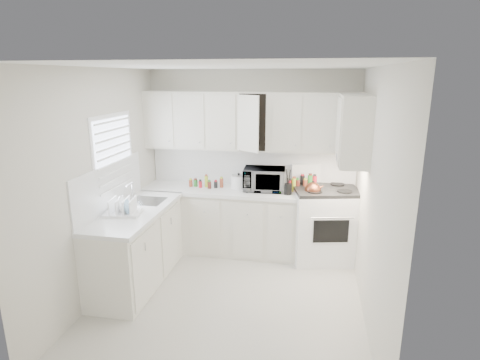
% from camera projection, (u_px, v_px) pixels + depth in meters
% --- Properties ---
extents(floor, '(3.20, 3.20, 0.00)m').
position_uv_depth(floor, '(229.00, 299.00, 4.53)').
color(floor, '#B8B4A8').
rests_on(floor, ground).
extents(ceiling, '(3.20, 3.20, 0.00)m').
position_uv_depth(ceiling, '(227.00, 66.00, 3.86)').
color(ceiling, white).
rests_on(ceiling, ground).
extents(wall_back, '(3.00, 0.00, 3.00)m').
position_uv_depth(wall_back, '(251.00, 161.00, 5.72)').
color(wall_back, beige).
rests_on(wall_back, ground).
extents(wall_front, '(3.00, 0.00, 3.00)m').
position_uv_depth(wall_front, '(177.00, 258.00, 2.68)').
color(wall_front, beige).
rests_on(wall_front, ground).
extents(wall_left, '(0.00, 3.20, 3.20)m').
position_uv_depth(wall_left, '(100.00, 185.00, 4.47)').
color(wall_left, beige).
rests_on(wall_left, ground).
extents(wall_right, '(0.00, 3.20, 3.20)m').
position_uv_depth(wall_right, '(373.00, 200.00, 3.93)').
color(wall_right, beige).
rests_on(wall_right, ground).
extents(window_blinds, '(0.06, 0.96, 1.06)m').
position_uv_depth(window_blinds, '(115.00, 158.00, 4.73)').
color(window_blinds, white).
rests_on(window_blinds, wall_left).
extents(lower_cabinets_back, '(2.22, 0.60, 0.90)m').
position_uv_depth(lower_cabinets_back, '(222.00, 221.00, 5.72)').
color(lower_cabinets_back, beige).
rests_on(lower_cabinets_back, floor).
extents(lower_cabinets_left, '(0.60, 1.60, 0.90)m').
position_uv_depth(lower_cabinets_left, '(137.00, 248.00, 4.82)').
color(lower_cabinets_left, beige).
rests_on(lower_cabinets_left, floor).
extents(countertop_back, '(2.24, 0.64, 0.05)m').
position_uv_depth(countertop_back, '(221.00, 190.00, 5.59)').
color(countertop_back, silver).
rests_on(countertop_back, lower_cabinets_back).
extents(countertop_left, '(0.64, 1.62, 0.05)m').
position_uv_depth(countertop_left, '(135.00, 212.00, 4.70)').
color(countertop_left, silver).
rests_on(countertop_left, lower_cabinets_left).
extents(backsplash_back, '(2.98, 0.02, 0.55)m').
position_uv_depth(backsplash_back, '(251.00, 166.00, 5.73)').
color(backsplash_back, silver).
rests_on(backsplash_back, wall_back).
extents(backsplash_left, '(0.02, 1.60, 0.55)m').
position_uv_depth(backsplash_left, '(110.00, 187.00, 4.68)').
color(backsplash_left, silver).
rests_on(backsplash_left, wall_left).
extents(upper_cabinets_back, '(3.00, 0.33, 0.80)m').
position_uv_depth(upper_cabinets_back, '(250.00, 150.00, 5.51)').
color(upper_cabinets_back, beige).
rests_on(upper_cabinets_back, wall_back).
extents(upper_cabinets_right, '(0.33, 0.90, 0.80)m').
position_uv_depth(upper_cabinets_right, '(351.00, 163.00, 4.68)').
color(upper_cabinets_right, beige).
rests_on(upper_cabinets_right, wall_right).
extents(sink, '(0.42, 0.38, 0.30)m').
position_uv_depth(sink, '(146.00, 192.00, 4.99)').
color(sink, gray).
rests_on(sink, countertop_left).
extents(stove, '(0.99, 0.87, 1.32)m').
position_uv_depth(stove, '(325.00, 214.00, 5.40)').
color(stove, white).
rests_on(stove, floor).
extents(tea_kettle, '(0.27, 0.23, 0.24)m').
position_uv_depth(tea_kettle, '(313.00, 189.00, 5.18)').
color(tea_kettle, maroon).
rests_on(tea_kettle, stove).
extents(frying_pan, '(0.37, 0.50, 0.04)m').
position_uv_depth(frying_pan, '(339.00, 190.00, 5.44)').
color(frying_pan, black).
rests_on(frying_pan, stove).
extents(microwave, '(0.59, 0.35, 0.39)m').
position_uv_depth(microwave, '(264.00, 177.00, 5.46)').
color(microwave, gray).
rests_on(microwave, countertop_back).
extents(rice_cooker, '(0.26, 0.26, 0.22)m').
position_uv_depth(rice_cooker, '(239.00, 181.00, 5.59)').
color(rice_cooker, white).
rests_on(rice_cooker, countertop_back).
extents(paper_towel, '(0.12, 0.12, 0.27)m').
position_uv_depth(paper_towel, '(252.00, 178.00, 5.63)').
color(paper_towel, white).
rests_on(paper_towel, countertop_back).
extents(utensil_crock, '(0.14, 0.14, 0.36)m').
position_uv_depth(utensil_crock, '(288.00, 182.00, 5.26)').
color(utensil_crock, black).
rests_on(utensil_crock, countertop_back).
extents(dish_rack, '(0.44, 0.36, 0.22)m').
position_uv_depth(dish_rack, '(122.00, 205.00, 4.52)').
color(dish_rack, white).
rests_on(dish_rack, countertop_left).
extents(spice_left_0, '(0.06, 0.06, 0.13)m').
position_uv_depth(spice_left_0, '(193.00, 180.00, 5.77)').
color(spice_left_0, brown).
rests_on(spice_left_0, countertop_back).
extents(spice_left_1, '(0.06, 0.06, 0.13)m').
position_uv_depth(spice_left_1, '(196.00, 182.00, 5.67)').
color(spice_left_1, '#297D2D').
rests_on(spice_left_1, countertop_back).
extents(spice_left_2, '(0.06, 0.06, 0.13)m').
position_uv_depth(spice_left_2, '(202.00, 181.00, 5.75)').
color(spice_left_2, red).
rests_on(spice_left_2, countertop_back).
extents(spice_left_3, '(0.06, 0.06, 0.13)m').
position_uv_depth(spice_left_3, '(206.00, 183.00, 5.65)').
color(spice_left_3, '#BBD432').
rests_on(spice_left_3, countertop_back).
extents(spice_left_4, '(0.06, 0.06, 0.13)m').
position_uv_depth(spice_left_4, '(212.00, 181.00, 5.72)').
color(spice_left_4, '#5C231A').
rests_on(spice_left_4, countertop_back).
extents(spice_left_5, '(0.06, 0.06, 0.13)m').
position_uv_depth(spice_left_5, '(216.00, 183.00, 5.62)').
color(spice_left_5, black).
rests_on(spice_left_5, countertop_back).
extents(spice_left_6, '(0.06, 0.06, 0.13)m').
position_uv_depth(spice_left_6, '(222.00, 182.00, 5.69)').
color(spice_left_6, brown).
rests_on(spice_left_6, countertop_back).
extents(sauce_right_0, '(0.06, 0.06, 0.19)m').
position_uv_depth(sauce_right_0, '(290.00, 182.00, 5.54)').
color(sauce_right_0, red).
rests_on(sauce_right_0, countertop_back).
extents(sauce_right_1, '(0.06, 0.06, 0.19)m').
position_uv_depth(sauce_right_1, '(294.00, 184.00, 5.48)').
color(sauce_right_1, '#BBD432').
rests_on(sauce_right_1, countertop_back).
extents(sauce_right_2, '(0.06, 0.06, 0.19)m').
position_uv_depth(sauce_right_2, '(298.00, 183.00, 5.52)').
color(sauce_right_2, '#5C231A').
rests_on(sauce_right_2, countertop_back).
extents(sauce_right_3, '(0.06, 0.06, 0.19)m').
position_uv_depth(sauce_right_3, '(302.00, 184.00, 5.46)').
color(sauce_right_3, black).
rests_on(sauce_right_3, countertop_back).
extents(sauce_right_4, '(0.06, 0.06, 0.19)m').
position_uv_depth(sauce_right_4, '(306.00, 183.00, 5.50)').
color(sauce_right_4, brown).
rests_on(sauce_right_4, countertop_back).
extents(sauce_right_5, '(0.06, 0.06, 0.19)m').
position_uv_depth(sauce_right_5, '(310.00, 184.00, 5.44)').
color(sauce_right_5, '#297D2D').
rests_on(sauce_right_5, countertop_back).
extents(sauce_right_6, '(0.06, 0.06, 0.19)m').
position_uv_depth(sauce_right_6, '(314.00, 184.00, 5.49)').
color(sauce_right_6, red).
rests_on(sauce_right_6, countertop_back).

